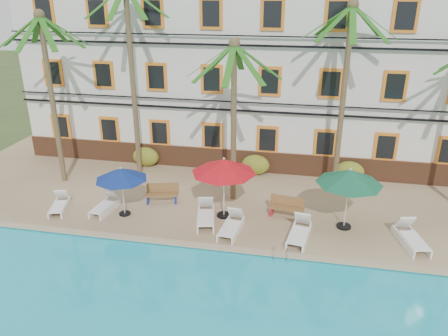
% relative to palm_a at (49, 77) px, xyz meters
% --- Properties ---
extents(ground, '(100.00, 100.00, 0.00)m').
position_rel_palm_a_xyz_m(ground, '(8.79, -3.84, -5.65)').
color(ground, '#384C23').
rests_on(ground, ground).
extents(pool_deck, '(30.00, 12.00, 0.25)m').
position_rel_palm_a_xyz_m(pool_deck, '(8.79, 1.16, -5.53)').
color(pool_deck, tan).
rests_on(pool_deck, ground).
extents(pool_coping, '(30.00, 0.35, 0.06)m').
position_rel_palm_a_xyz_m(pool_coping, '(8.79, -4.74, -5.37)').
color(pool_coping, tan).
rests_on(pool_coping, pool_deck).
extents(hotel_building, '(25.40, 6.44, 10.22)m').
position_rel_palm_a_xyz_m(hotel_building, '(8.79, 6.14, -0.28)').
color(hotel_building, silver).
rests_on(hotel_building, pool_deck).
extents(palm_a, '(4.12, 4.12, 8.49)m').
position_rel_palm_a_xyz_m(palm_a, '(0.00, 0.00, 0.00)').
color(palm_a, brown).
rests_on(palm_a, pool_deck).
extents(palm_b, '(4.12, 4.12, 9.73)m').
position_rel_palm_a_xyz_m(palm_b, '(3.50, 1.77, 0.70)').
color(palm_b, brown).
rests_on(palm_b, pool_deck).
extents(palm_c, '(4.12, 4.12, 7.47)m').
position_rel_palm_a_xyz_m(palm_c, '(9.05, -0.34, -0.59)').
color(palm_c, brown).
rests_on(palm_c, pool_deck).
extents(palm_d, '(4.12, 4.12, 8.96)m').
position_rel_palm_a_xyz_m(palm_d, '(13.84, 1.63, 0.27)').
color(palm_d, brown).
rests_on(palm_d, pool_deck).
extents(shrub_left, '(1.50, 0.90, 1.10)m').
position_rel_palm_a_xyz_m(shrub_left, '(3.50, 2.76, -4.85)').
color(shrub_left, '#2E621C').
rests_on(shrub_left, pool_deck).
extents(shrub_mid, '(1.50, 0.90, 1.10)m').
position_rel_palm_a_xyz_m(shrub_mid, '(9.74, 2.76, -4.85)').
color(shrub_mid, '#2E621C').
rests_on(shrub_mid, pool_deck).
extents(shrub_right, '(1.50, 0.90, 1.10)m').
position_rel_palm_a_xyz_m(shrub_right, '(14.63, 2.76, -4.85)').
color(shrub_right, '#2E621C').
rests_on(shrub_right, pool_deck).
extents(umbrella_blue, '(2.29, 2.29, 2.29)m').
position_rel_palm_a_xyz_m(umbrella_blue, '(4.59, -2.86, -3.45)').
color(umbrella_blue, black).
rests_on(umbrella_blue, pool_deck).
extents(umbrella_red, '(2.80, 2.80, 2.80)m').
position_rel_palm_a_xyz_m(umbrella_red, '(8.97, -2.16, -3.01)').
color(umbrella_red, black).
rests_on(umbrella_red, pool_deck).
extents(umbrella_green, '(2.72, 2.72, 2.71)m').
position_rel_palm_a_xyz_m(umbrella_green, '(14.14, -2.13, -3.08)').
color(umbrella_green, black).
rests_on(umbrella_green, pool_deck).
extents(lounger_a, '(1.08, 1.82, 0.81)m').
position_rel_palm_a_xyz_m(lounger_a, '(1.52, -3.04, -5.14)').
color(lounger_a, white).
rests_on(lounger_a, pool_deck).
extents(lounger_b, '(0.81, 1.81, 0.83)m').
position_rel_palm_a_xyz_m(lounger_b, '(3.59, -2.70, -5.13)').
color(lounger_b, white).
rests_on(lounger_b, pool_deck).
extents(lounger_c, '(1.14, 2.12, 0.95)m').
position_rel_palm_a_xyz_m(lounger_c, '(8.29, -2.78, -5.09)').
color(lounger_c, white).
rests_on(lounger_c, pool_deck).
extents(lounger_d, '(0.88, 1.96, 0.90)m').
position_rel_palm_a_xyz_m(lounger_d, '(9.53, -3.41, -5.11)').
color(lounger_d, white).
rests_on(lounger_d, pool_deck).
extents(lounger_e, '(1.01, 2.09, 0.95)m').
position_rel_palm_a_xyz_m(lounger_e, '(12.31, -3.43, -5.09)').
color(lounger_e, white).
rests_on(lounger_e, pool_deck).
extents(lounger_f, '(1.21, 2.16, 0.96)m').
position_rel_palm_a_xyz_m(lounger_f, '(16.62, -2.98, -5.09)').
color(lounger_f, white).
rests_on(lounger_f, pool_deck).
extents(bench_left, '(1.57, 0.83, 0.93)m').
position_rel_palm_a_xyz_m(bench_left, '(5.83, -1.39, -4.93)').
color(bench_left, olive).
rests_on(bench_left, pool_deck).
extents(bench_right, '(1.56, 0.71, 0.93)m').
position_rel_palm_a_xyz_m(bench_right, '(11.70, -1.64, -4.93)').
color(bench_right, olive).
rests_on(bench_right, pool_deck).
extents(pool_ladder, '(0.54, 0.74, 0.74)m').
position_rel_palm_a_xyz_m(pool_ladder, '(11.72, -4.84, -5.40)').
color(pool_ladder, silver).
rests_on(pool_ladder, ground).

